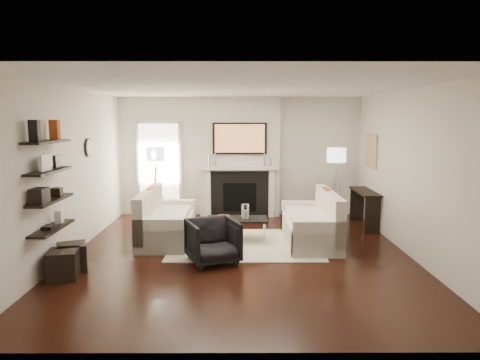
{
  "coord_description": "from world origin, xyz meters",
  "views": [
    {
      "loc": [
        -0.02,
        -6.79,
        2.21
      ],
      "look_at": [
        0.0,
        0.6,
        1.15
      ],
      "focal_mm": 32.0,
      "sensor_mm": 36.0,
      "label": 1
    }
  ],
  "objects_px": {
    "loveseat_left_base": "(168,229)",
    "lamp_right_shade": "(337,155)",
    "lamp_left_shade": "(155,154)",
    "coffee_table": "(237,219)",
    "loveseat_right_base": "(310,231)",
    "ottoman_near": "(72,257)",
    "armchair": "(213,239)"
  },
  "relations": [
    {
      "from": "loveseat_left_base",
      "to": "lamp_right_shade",
      "type": "height_order",
      "value": "lamp_right_shade"
    },
    {
      "from": "lamp_left_shade",
      "to": "lamp_right_shade",
      "type": "height_order",
      "value": "same"
    },
    {
      "from": "coffee_table",
      "to": "lamp_left_shade",
      "type": "bearing_deg",
      "value": 135.43
    },
    {
      "from": "loveseat_right_base",
      "to": "coffee_table",
      "type": "distance_m",
      "value": 1.33
    },
    {
      "from": "loveseat_left_base",
      "to": "lamp_left_shade",
      "type": "bearing_deg",
      "value": 106.81
    },
    {
      "from": "loveseat_left_base",
      "to": "ottoman_near",
      "type": "bearing_deg",
      "value": -125.87
    },
    {
      "from": "lamp_right_shade",
      "to": "armchair",
      "type": "bearing_deg",
      "value": -133.31
    },
    {
      "from": "loveseat_left_base",
      "to": "ottoman_near",
      "type": "relative_size",
      "value": 4.5
    },
    {
      "from": "loveseat_left_base",
      "to": "armchair",
      "type": "distance_m",
      "value": 1.53
    },
    {
      "from": "lamp_right_shade",
      "to": "ottoman_near",
      "type": "relative_size",
      "value": 1.0
    },
    {
      "from": "coffee_table",
      "to": "armchair",
      "type": "distance_m",
      "value": 1.24
    },
    {
      "from": "loveseat_left_base",
      "to": "coffee_table",
      "type": "bearing_deg",
      "value": -1.74
    },
    {
      "from": "armchair",
      "to": "ottoman_near",
      "type": "xyz_separation_m",
      "value": [
        -2.05,
        -0.36,
        -0.17
      ]
    },
    {
      "from": "loveseat_right_base",
      "to": "lamp_right_shade",
      "type": "relative_size",
      "value": 4.5
    },
    {
      "from": "ottoman_near",
      "to": "loveseat_left_base",
      "type": "bearing_deg",
      "value": 54.13
    },
    {
      "from": "armchair",
      "to": "lamp_left_shade",
      "type": "relative_size",
      "value": 1.85
    },
    {
      "from": "coffee_table",
      "to": "lamp_right_shade",
      "type": "relative_size",
      "value": 2.75
    },
    {
      "from": "loveseat_right_base",
      "to": "ottoman_near",
      "type": "relative_size",
      "value": 4.5
    },
    {
      "from": "loveseat_right_base",
      "to": "armchair",
      "type": "distance_m",
      "value": 1.99
    },
    {
      "from": "coffee_table",
      "to": "armchair",
      "type": "height_order",
      "value": "armchair"
    },
    {
      "from": "coffee_table",
      "to": "lamp_left_shade",
      "type": "distance_m",
      "value": 2.73
    },
    {
      "from": "lamp_right_shade",
      "to": "loveseat_left_base",
      "type": "bearing_deg",
      "value": -157.53
    },
    {
      "from": "coffee_table",
      "to": "ottoman_near",
      "type": "relative_size",
      "value": 2.75
    },
    {
      "from": "coffee_table",
      "to": "armchair",
      "type": "bearing_deg",
      "value": -107.22
    },
    {
      "from": "ottoman_near",
      "to": "loveseat_right_base",
      "type": "bearing_deg",
      "value": 20.76
    },
    {
      "from": "coffee_table",
      "to": "lamp_left_shade",
      "type": "height_order",
      "value": "lamp_left_shade"
    },
    {
      "from": "armchair",
      "to": "lamp_left_shade",
      "type": "xyz_separation_m",
      "value": [
        -1.43,
        2.95,
        1.08
      ]
    },
    {
      "from": "armchair",
      "to": "lamp_right_shade",
      "type": "height_order",
      "value": "lamp_right_shade"
    },
    {
      "from": "lamp_right_shade",
      "to": "lamp_left_shade",
      "type": "bearing_deg",
      "value": 175.12
    },
    {
      "from": "lamp_left_shade",
      "to": "lamp_right_shade",
      "type": "relative_size",
      "value": 1.0
    },
    {
      "from": "lamp_left_shade",
      "to": "ottoman_near",
      "type": "bearing_deg",
      "value": -100.61
    },
    {
      "from": "loveseat_left_base",
      "to": "lamp_left_shade",
      "type": "height_order",
      "value": "lamp_left_shade"
    }
  ]
}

